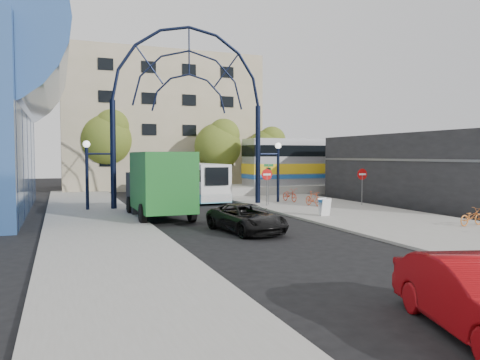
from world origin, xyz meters
name	(u,v)px	position (x,y,z in m)	size (l,w,h in m)	color
ground	(282,244)	(0.00, 0.00, 0.00)	(120.00, 120.00, 0.00)	black
sidewalk_east	(382,219)	(8.00, 4.00, 0.06)	(8.00, 56.00, 0.12)	gray
plaza_west	(100,229)	(-6.50, 6.00, 0.06)	(5.00, 50.00, 0.12)	gray
gateway_arch	(189,80)	(0.00, 14.00, 8.56)	(13.64, 0.44, 12.10)	black
stop_sign	(267,178)	(4.80, 12.00, 1.99)	(0.80, 0.07, 2.50)	slate
do_not_enter_sign	(362,178)	(11.00, 10.00, 1.98)	(0.76, 0.07, 2.48)	slate
street_name_sign	(269,175)	(5.20, 12.60, 2.13)	(0.70, 0.70, 2.80)	slate
sandwich_board	(324,205)	(5.60, 5.98, 0.74)	(0.55, 0.61, 0.99)	white
commercial_block_east	(421,169)	(16.00, 10.00, 2.50)	(6.00, 16.00, 5.00)	black
apartment_block	(158,124)	(2.00, 34.97, 7.00)	(20.00, 12.10, 14.00)	tan
train_platform	(365,187)	(20.00, 22.00, 0.40)	(32.00, 5.00, 0.80)	gray
train_car	(365,161)	(20.00, 22.00, 2.90)	(25.10, 3.05, 4.20)	#B7B7BC
tree_north_a	(219,144)	(6.12, 25.93, 4.61)	(4.48, 4.48, 7.00)	#382314
tree_north_b	(107,137)	(-3.88, 29.93, 5.27)	(5.12, 5.12, 8.00)	#382314
tree_north_c	(268,148)	(12.12, 27.93, 4.28)	(4.16, 4.16, 6.50)	#382314
city_bus	(193,181)	(1.70, 19.28, 1.50)	(2.86, 10.53, 2.86)	white
green_truck	(158,185)	(-3.05, 9.38, 1.84)	(2.89, 7.33, 3.68)	black
black_suv	(247,218)	(-0.30, 3.00, 0.64)	(2.13, 4.63, 1.29)	black
bike_near_a	(290,195)	(7.56, 14.00, 0.61)	(0.65, 1.85, 0.97)	#E54D2D
bike_near_b	(313,199)	(7.66, 10.75, 0.61)	(0.46, 1.61, 0.97)	#F35E30
bike_far_a	(471,217)	(10.30, 0.28, 0.55)	(0.57, 1.63, 0.86)	orange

